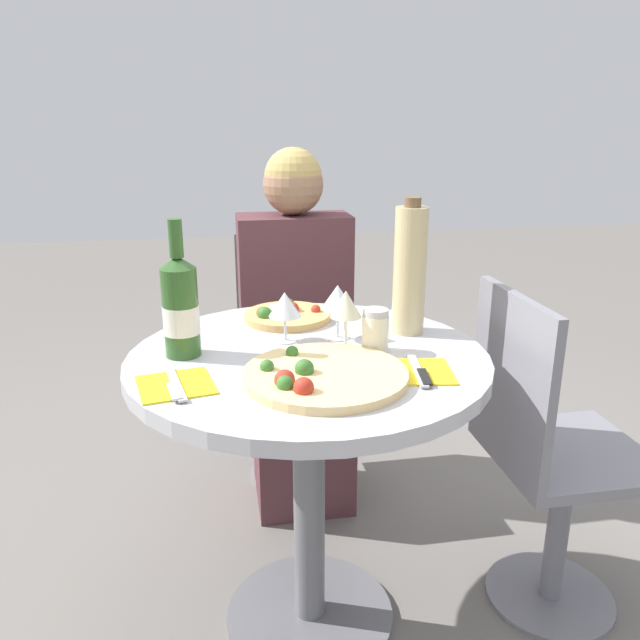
{
  "coord_description": "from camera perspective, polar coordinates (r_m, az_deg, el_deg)",
  "views": [
    {
      "loc": [
        -0.21,
        -1.37,
        1.31
      ],
      "look_at": [
        0.02,
        -0.06,
        0.88
      ],
      "focal_mm": 35.0,
      "sensor_mm": 36.0,
      "label": 1
    }
  ],
  "objects": [
    {
      "name": "pizza_large",
      "position": [
        1.33,
        0.15,
        -5.08
      ],
      "size": [
        0.35,
        0.35,
        0.05
      ],
      "color": "#E5C17F",
      "rests_on": "dining_table"
    },
    {
      "name": "seated_diner",
      "position": [
        2.19,
        -2.03,
        -2.22
      ],
      "size": [
        0.39,
        0.42,
        1.22
      ],
      "rotation": [
        0.0,
        0.0,
        3.14
      ],
      "color": "#512D33",
      "rests_on": "ground_plane"
    },
    {
      "name": "wine_bottle",
      "position": [
        1.47,
        -12.64,
        1.19
      ],
      "size": [
        0.08,
        0.08,
        0.32
      ],
      "color": "#2D5623",
      "rests_on": "dining_table"
    },
    {
      "name": "chair_empty_side",
      "position": [
        1.79,
        19.93,
        -11.92
      ],
      "size": [
        0.4,
        0.4,
        0.91
      ],
      "rotation": [
        0.0,
        0.0,
        -1.57
      ],
      "color": "slate",
      "rests_on": "ground_plane"
    },
    {
      "name": "chair_behind_diner",
      "position": [
        2.35,
        -2.47,
        -3.51
      ],
      "size": [
        0.4,
        0.4,
        0.91
      ],
      "rotation": [
        0.0,
        0.0,
        3.14
      ],
      "color": "slate",
      "rests_on": "ground_plane"
    },
    {
      "name": "wine_glass_back_left",
      "position": [
        1.54,
        -3.24,
        1.34
      ],
      "size": [
        0.08,
        0.08,
        0.13
      ],
      "color": "silver",
      "rests_on": "dining_table"
    },
    {
      "name": "wine_glass_back_right",
      "position": [
        1.56,
        1.62,
        2.0
      ],
      "size": [
        0.08,
        0.08,
        0.14
      ],
      "color": "silver",
      "rests_on": "dining_table"
    },
    {
      "name": "pizza_small_far",
      "position": [
        1.73,
        -3.15,
        0.47
      ],
      "size": [
        0.24,
        0.24,
        0.05
      ],
      "color": "tan",
      "rests_on": "dining_table"
    },
    {
      "name": "ground_plane",
      "position": [
        1.9,
        -0.93,
        -25.53
      ],
      "size": [
        12.0,
        12.0,
        0.0
      ],
      "primitive_type": "plane",
      "color": "slate",
      "rests_on": "ground"
    },
    {
      "name": "dining_table",
      "position": [
        1.55,
        -1.05,
        -8.96
      ],
      "size": [
        0.86,
        0.86,
        0.78
      ],
      "color": "slate",
      "rests_on": "ground_plane"
    },
    {
      "name": "tall_carafe",
      "position": [
        1.6,
        8.2,
        4.55
      ],
      "size": [
        0.08,
        0.08,
        0.35
      ],
      "color": "tan",
      "rests_on": "dining_table"
    },
    {
      "name": "wine_glass_front_right",
      "position": [
        1.47,
        2.34,
        1.38
      ],
      "size": [
        0.07,
        0.07,
        0.15
      ],
      "color": "silver",
      "rests_on": "dining_table"
    },
    {
      "name": "place_setting_left",
      "position": [
        1.34,
        -13.07,
        -5.82
      ],
      "size": [
        0.18,
        0.19,
        0.01
      ],
      "color": "yellow",
      "rests_on": "dining_table"
    },
    {
      "name": "place_setting_right",
      "position": [
        1.39,
        8.93,
        -4.68
      ],
      "size": [
        0.17,
        0.19,
        0.01
      ],
      "color": "yellow",
      "rests_on": "dining_table"
    },
    {
      "name": "sugar_shaker",
      "position": [
        1.48,
        5.07,
        -0.99
      ],
      "size": [
        0.06,
        0.06,
        0.11
      ],
      "color": "silver",
      "rests_on": "dining_table"
    }
  ]
}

